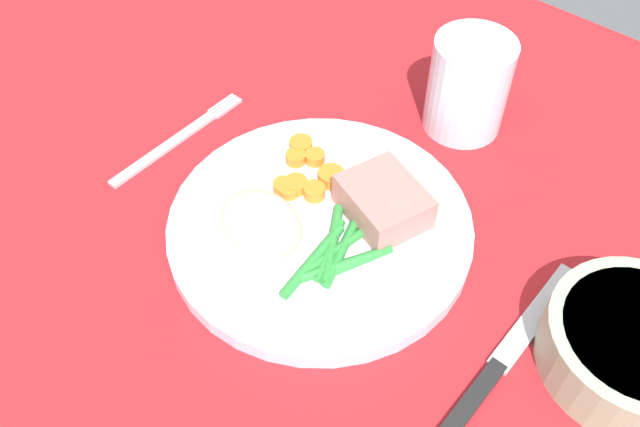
% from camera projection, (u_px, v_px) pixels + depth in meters
% --- Properties ---
extents(dining_table, '(1.20, 0.90, 0.02)m').
position_uv_depth(dining_table, '(305.00, 223.00, 0.62)').
color(dining_table, red).
rests_on(dining_table, ground).
extents(dinner_plate, '(0.27, 0.27, 0.02)m').
position_uv_depth(dinner_plate, '(320.00, 227.00, 0.59)').
color(dinner_plate, white).
rests_on(dinner_plate, dining_table).
extents(meat_portion, '(0.09, 0.08, 0.03)m').
position_uv_depth(meat_portion, '(383.00, 202.00, 0.58)').
color(meat_portion, '#B2756B').
rests_on(meat_portion, dinner_plate).
extents(mashed_potatoes, '(0.08, 0.06, 0.05)m').
position_uv_depth(mashed_potatoes, '(260.00, 223.00, 0.56)').
color(mashed_potatoes, beige).
rests_on(mashed_potatoes, dinner_plate).
extents(carrot_slices, '(0.07, 0.07, 0.01)m').
position_uv_depth(carrot_slices, '(305.00, 173.00, 0.62)').
color(carrot_slices, orange).
rests_on(carrot_slices, dinner_plate).
extents(green_beans, '(0.07, 0.10, 0.01)m').
position_uv_depth(green_beans, '(333.00, 255.00, 0.56)').
color(green_beans, '#2D8C38').
rests_on(green_beans, dinner_plate).
extents(fork, '(0.01, 0.17, 0.00)m').
position_uv_depth(fork, '(178.00, 139.00, 0.68)').
color(fork, silver).
rests_on(fork, dining_table).
extents(knife, '(0.02, 0.21, 0.01)m').
position_uv_depth(knife, '(504.00, 357.00, 0.52)').
color(knife, black).
rests_on(knife, dining_table).
extents(water_glass, '(0.08, 0.08, 0.10)m').
position_uv_depth(water_glass, '(467.00, 91.00, 0.66)').
color(water_glass, silver).
rests_on(water_glass, dining_table).
extents(salad_bowl, '(0.13, 0.13, 0.05)m').
position_uv_depth(salad_bowl, '(634.00, 345.00, 0.50)').
color(salad_bowl, '#99B28C').
rests_on(salad_bowl, dining_table).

